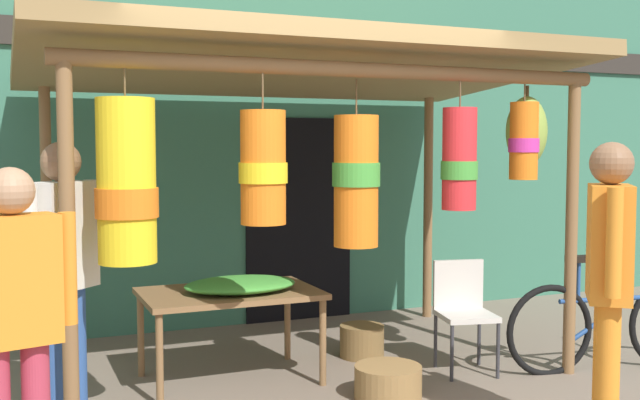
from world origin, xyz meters
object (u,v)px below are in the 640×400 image
display_table (230,299)px  parked_bicycle (610,325)px  wicker_basket_by_table (362,341)px  shopper_by_bananas (609,269)px  vendor_in_orange (14,311)px  customer_foreground (63,260)px  wicker_basket_spare (388,382)px  folding_chair (463,305)px  flower_heap_on_table (243,284)px

display_table → parked_bicycle: 2.92m
display_table → wicker_basket_by_table: (1.17, 0.19, -0.48)m
shopper_by_bananas → display_table: bearing=127.7°
wicker_basket_by_table → vendor_in_orange: size_ratio=0.22×
display_table → customer_foreground: size_ratio=0.73×
wicker_basket_spare → shopper_by_bananas: 1.72m
folding_chair → customer_foreground: bearing=-178.2°
folding_chair → wicker_basket_spare: (-0.84, -0.37, -0.39)m
customer_foreground → shopper_by_bananas: size_ratio=1.00×
wicker_basket_spare → vendor_in_orange: vendor_in_orange is taller
flower_heap_on_table → shopper_by_bananas: size_ratio=0.47×
folding_chair → customer_foreground: size_ratio=0.48×
wicker_basket_by_table → parked_bicycle: bearing=-33.3°
flower_heap_on_table → vendor_in_orange: size_ratio=0.50×
vendor_in_orange → shopper_by_bananas: size_ratio=0.93×
parked_bicycle → wicker_basket_by_table: bearing=146.7°
folding_chair → wicker_basket_by_table: size_ratio=2.31×
customer_foreground → folding_chair: bearing=1.8°
flower_heap_on_table → folding_chair: folding_chair is taller
flower_heap_on_table → folding_chair: bearing=-12.6°
vendor_in_orange → customer_foreground: 1.07m
shopper_by_bananas → parked_bicycle: bearing=45.3°
vendor_in_orange → wicker_basket_spare: bearing=17.5°
wicker_basket_spare → flower_heap_on_table: bearing=137.4°
customer_foreground → shopper_by_bananas: (2.78, -1.54, -0.00)m
display_table → wicker_basket_spare: (0.88, -0.81, -0.49)m
parked_bicycle → customer_foreground: 4.04m
flower_heap_on_table → parked_bicycle: size_ratio=0.47×
folding_chair → flower_heap_on_table: bearing=167.4°
parked_bicycle → vendor_in_orange: bearing=-170.9°
shopper_by_bananas → customer_foreground: bearing=151.0°
wicker_basket_by_table → wicker_basket_spare: size_ratio=0.79×
folding_chair → parked_bicycle: 1.15m
folding_chair → shopper_by_bananas: size_ratio=0.48×
flower_heap_on_table → parked_bicycle: (2.70, -0.80, -0.37)m
display_table → shopper_by_bananas: (1.60, -2.06, 0.43)m
vendor_in_orange → folding_chair: bearing=19.2°
display_table → flower_heap_on_table: (0.08, -0.07, 0.12)m
display_table → parked_bicycle: bearing=-17.3°
wicker_basket_spare → customer_foreground: (-2.07, 0.28, 0.93)m
flower_heap_on_table → shopper_by_bananas: (1.51, -2.00, 0.32)m
wicker_basket_spare → parked_bicycle: bearing=-1.8°
wicker_basket_by_table → wicker_basket_spare: (-0.29, -1.00, -0.02)m
folding_chair → wicker_basket_by_table: bearing=131.3°
vendor_in_orange → customer_foreground: bearing=74.0°
flower_heap_on_table → display_table: bearing=139.7°
folding_chair → vendor_in_orange: size_ratio=0.52×
display_table → wicker_basket_by_table: 1.28m
customer_foreground → shopper_by_bananas: 3.18m
parked_bicycle → shopper_by_bananas: 1.82m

